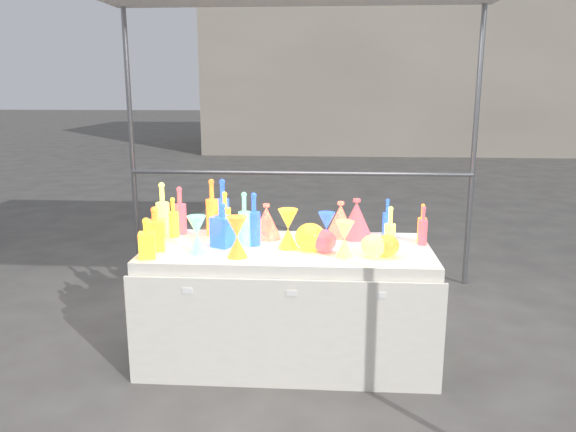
# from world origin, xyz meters

# --- Properties ---
(ground) EXTENTS (80.00, 80.00, 0.00)m
(ground) POSITION_xyz_m (0.00, 0.00, 0.00)
(ground) COLOR slate
(ground) RESTS_ON ground
(display_table) EXTENTS (1.84, 0.83, 0.75)m
(display_table) POSITION_xyz_m (0.00, -0.01, 0.37)
(display_table) COLOR white
(display_table) RESTS_ON ground
(background_building) EXTENTS (14.00, 6.00, 6.00)m
(background_building) POSITION_xyz_m (4.00, 14.00, 3.00)
(background_building) COLOR #A59C8A
(background_building) RESTS_ON ground
(cardboard_box_closed) EXTENTS (0.60, 0.45, 0.43)m
(cardboard_box_closed) POSITION_xyz_m (-0.64, 1.72, 0.21)
(cardboard_box_closed) COLOR brown
(cardboard_box_closed) RESTS_ON ground
(cardboard_box_flat) EXTENTS (0.91, 0.86, 0.06)m
(cardboard_box_flat) POSITION_xyz_m (0.05, 2.80, 0.03)
(cardboard_box_flat) COLOR brown
(cardboard_box_flat) RESTS_ON ground
(bottle_0) EXTENTS (0.09, 0.09, 0.27)m
(bottle_0) POSITION_xyz_m (-0.78, 0.19, 0.89)
(bottle_0) COLOR red
(bottle_0) RESTS_ON display_table
(bottle_1) EXTENTS (0.10, 0.10, 0.38)m
(bottle_1) POSITION_xyz_m (-0.47, 0.32, 0.94)
(bottle_1) COLOR #18874E
(bottle_1) RESTS_ON display_table
(bottle_2) EXTENTS (0.10, 0.10, 0.39)m
(bottle_2) POSITION_xyz_m (-0.53, 0.26, 0.94)
(bottle_2) COLOR yellow
(bottle_2) RESTS_ON display_table
(bottle_3) EXTENTS (0.10, 0.10, 0.33)m
(bottle_3) POSITION_xyz_m (-0.76, 0.28, 0.92)
(bottle_3) COLOR #1F1B9E
(bottle_3) RESTS_ON display_table
(bottle_4) EXTENTS (0.09, 0.09, 0.37)m
(bottle_4) POSITION_xyz_m (-0.85, 0.18, 0.94)
(bottle_4) COLOR #147080
(bottle_4) RESTS_ON display_table
(bottle_5) EXTENTS (0.08, 0.08, 0.35)m
(bottle_5) POSITION_xyz_m (-0.28, -0.00, 0.93)
(bottle_5) COLOR #B5247E
(bottle_5) RESTS_ON display_table
(bottle_6) EXTENTS (0.10, 0.10, 0.30)m
(bottle_6) POSITION_xyz_m (-0.45, 0.26, 0.90)
(bottle_6) COLOR red
(bottle_6) RESTS_ON display_table
(bottle_7) EXTENTS (0.09, 0.09, 0.34)m
(bottle_7) POSITION_xyz_m (-0.22, 0.02, 0.92)
(bottle_7) COLOR #18874E
(bottle_7) RESTS_ON display_table
(decanter_0) EXTENTS (0.11, 0.11, 0.24)m
(decanter_0) POSITION_xyz_m (-0.81, -0.30, 0.87)
(decanter_0) COLOR red
(decanter_0) RESTS_ON display_table
(decanter_1) EXTENTS (0.13, 0.13, 0.28)m
(decanter_1) POSITION_xyz_m (-0.81, -0.13, 0.89)
(decanter_1) COLOR yellow
(decanter_1) RESTS_ON display_table
(decanter_2) EXTENTS (0.16, 0.16, 0.28)m
(decanter_2) POSITION_xyz_m (-0.41, -0.02, 0.89)
(decanter_2) COLOR #18874E
(decanter_2) RESTS_ON display_table
(hourglass_0) EXTENTS (0.13, 0.13, 0.25)m
(hourglass_0) POSITION_xyz_m (-0.29, -0.24, 0.87)
(hourglass_0) COLOR yellow
(hourglass_0) RESTS_ON display_table
(hourglass_2) EXTENTS (0.12, 0.12, 0.21)m
(hourglass_2) POSITION_xyz_m (0.35, -0.19, 0.86)
(hourglass_2) COLOR #147080
(hourglass_2) RESTS_ON display_table
(hourglass_3) EXTENTS (0.15, 0.15, 0.23)m
(hourglass_3) POSITION_xyz_m (-0.54, -0.18, 0.87)
(hourglass_3) COLOR #B5247E
(hourglass_3) RESTS_ON display_table
(hourglass_4) EXTENTS (0.15, 0.15, 0.25)m
(hourglass_4) POSITION_xyz_m (0.00, -0.03, 0.87)
(hourglass_4) COLOR red
(hourglass_4) RESTS_ON display_table
(hourglass_5) EXTENTS (0.12, 0.12, 0.22)m
(hourglass_5) POSITION_xyz_m (0.24, 0.04, 0.86)
(hourglass_5) COLOR #18874E
(hourglass_5) RESTS_ON display_table
(globe_0) EXTENTS (0.21, 0.21, 0.15)m
(globe_0) POSITION_xyz_m (0.14, -0.06, 0.83)
(globe_0) COLOR red
(globe_0) RESTS_ON display_table
(globe_1) EXTENTS (0.19, 0.19, 0.12)m
(globe_1) POSITION_xyz_m (0.52, -0.19, 0.81)
(globe_1) COLOR #147080
(globe_1) RESTS_ON display_table
(globe_2) EXTENTS (0.16, 0.16, 0.12)m
(globe_2) POSITION_xyz_m (0.60, -0.16, 0.81)
(globe_2) COLOR yellow
(globe_2) RESTS_ON display_table
(globe_3) EXTENTS (0.19, 0.19, 0.12)m
(globe_3) POSITION_xyz_m (0.23, -0.09, 0.81)
(globe_3) COLOR #1F1B9E
(globe_3) RESTS_ON display_table
(lampshade_0) EXTENTS (0.20, 0.20, 0.23)m
(lampshade_0) POSITION_xyz_m (-0.16, 0.20, 0.87)
(lampshade_0) COLOR gold
(lampshade_0) RESTS_ON display_table
(lampshade_1) EXTENTS (0.25, 0.25, 0.24)m
(lampshade_1) POSITION_xyz_m (0.34, 0.28, 0.87)
(lampshade_1) COLOR gold
(lampshade_1) RESTS_ON display_table
(lampshade_2) EXTENTS (0.24, 0.24, 0.27)m
(lampshade_2) POSITION_xyz_m (0.44, 0.25, 0.88)
(lampshade_2) COLOR #1F1B9E
(lampshade_2) RESTS_ON display_table
(bottle_8) EXTENTS (0.08, 0.08, 0.27)m
(bottle_8) POSITION_xyz_m (0.65, 0.27, 0.88)
(bottle_8) COLOR #18874E
(bottle_8) RESTS_ON display_table
(bottle_9) EXTENTS (0.07, 0.07, 0.26)m
(bottle_9) POSITION_xyz_m (0.86, 0.15, 0.88)
(bottle_9) COLOR yellow
(bottle_9) RESTS_ON display_table
(bottle_10) EXTENTS (0.07, 0.07, 0.25)m
(bottle_10) POSITION_xyz_m (0.86, 0.10, 0.88)
(bottle_10) COLOR #1F1B9E
(bottle_10) RESTS_ON display_table
(bottle_11) EXTENTS (0.09, 0.09, 0.30)m
(bottle_11) POSITION_xyz_m (0.62, -0.13, 0.90)
(bottle_11) COLOR #147080
(bottle_11) RESTS_ON display_table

